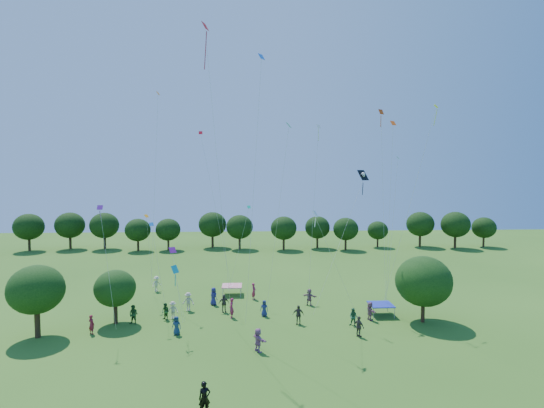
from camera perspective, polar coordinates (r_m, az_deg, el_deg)
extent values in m
cylinder|color=#422B19|center=(41.31, -29.00, -14.01)|extent=(0.44, 0.44, 2.15)
ellipsoid|color=#183D11|center=(40.52, -29.14, -10.00)|extent=(4.46, 4.46, 4.01)
cylinder|color=#422B19|center=(42.12, -20.28, -13.74)|extent=(0.35, 0.35, 1.70)
ellipsoid|color=#183D11|center=(41.47, -20.36, -10.57)|extent=(3.66, 3.66, 3.29)
cylinder|color=#422B19|center=(42.38, 19.62, -13.66)|extent=(0.34, 0.34, 1.64)
ellipsoid|color=#183D11|center=(41.60, 19.71, -9.74)|extent=(5.06, 5.06, 4.55)
cylinder|color=#422B19|center=(87.28, -29.83, -4.80)|extent=(0.44, 0.44, 2.15)
ellipsoid|color=black|center=(86.88, -29.90, -2.67)|extent=(5.17, 5.17, 4.65)
cylinder|color=#422B19|center=(86.06, -25.48, -4.78)|extent=(0.45, 0.45, 2.17)
ellipsoid|color=black|center=(85.65, -25.54, -2.59)|extent=(5.22, 5.22, 4.70)
cylinder|color=#422B19|center=(83.55, -21.56, -4.93)|extent=(0.44, 0.44, 2.15)
ellipsoid|color=black|center=(83.13, -21.61, -2.69)|extent=(5.17, 5.17, 4.65)
cylinder|color=#422B19|center=(79.54, -17.56, -5.37)|extent=(0.38, 0.38, 1.87)
ellipsoid|color=black|center=(79.14, -17.60, -3.34)|extent=(4.48, 4.48, 4.03)
cylinder|color=#422B19|center=(78.99, -13.76, -5.38)|extent=(0.38, 0.38, 1.84)
ellipsoid|color=black|center=(78.60, -13.79, -3.36)|extent=(4.42, 4.42, 3.98)
cylinder|color=#422B19|center=(80.26, -8.00, -5.05)|extent=(0.44, 0.44, 2.14)
ellipsoid|color=black|center=(79.83, -8.02, -2.74)|extent=(5.14, 5.14, 4.63)
cylinder|color=#422B19|center=(77.85, -4.37, -5.34)|extent=(0.42, 0.42, 2.03)
ellipsoid|color=black|center=(77.42, -4.38, -3.09)|extent=(4.86, 4.86, 4.37)
cylinder|color=#422B19|center=(76.98, 1.58, -5.46)|extent=(0.40, 0.40, 1.96)
ellipsoid|color=black|center=(76.55, 1.58, -3.26)|extent=(4.71, 4.71, 4.24)
cylinder|color=#422B19|center=(79.25, 6.11, -5.23)|extent=(0.39, 0.39, 1.91)
ellipsoid|color=black|center=(78.84, 6.13, -3.14)|extent=(4.59, 4.59, 4.13)
cylinder|color=#422B19|center=(78.05, 9.86, -5.42)|extent=(0.39, 0.39, 1.89)
ellipsoid|color=black|center=(77.65, 9.89, -3.32)|extent=(4.54, 4.54, 4.08)
cylinder|color=#422B19|center=(82.21, 14.01, -5.11)|extent=(0.33, 0.33, 1.58)
ellipsoid|color=black|center=(81.88, 14.03, -3.45)|extent=(3.80, 3.80, 3.42)
cylinder|color=#422B19|center=(85.14, 19.26, -4.72)|extent=(0.44, 0.44, 2.13)
ellipsoid|color=black|center=(84.73, 19.31, -2.55)|extent=(5.12, 5.12, 4.61)
cylinder|color=#422B19|center=(85.74, 23.39, -4.75)|extent=(0.45, 0.45, 2.18)
ellipsoid|color=black|center=(85.33, 23.45, -2.54)|extent=(5.24, 5.24, 4.72)
cylinder|color=#422B19|center=(89.50, 26.56, -4.61)|extent=(0.37, 0.37, 1.81)
ellipsoid|color=black|center=(89.16, 26.61, -2.86)|extent=(4.35, 4.35, 3.91)
cube|color=red|center=(48.68, -5.40, -10.88)|extent=(2.20, 2.20, 0.08)
cylinder|color=#999999|center=(47.90, -6.67, -11.76)|extent=(0.05, 0.05, 1.10)
cylinder|color=#999999|center=(47.81, -4.23, -11.77)|extent=(0.05, 0.05, 1.10)
cylinder|color=#999999|center=(49.82, -6.52, -11.14)|extent=(0.05, 0.05, 1.10)
cylinder|color=#999999|center=(49.74, -4.18, -11.15)|extent=(0.05, 0.05, 1.10)
cube|color=#192BA5|center=(43.09, 14.43, -12.94)|extent=(2.20, 2.20, 0.08)
cylinder|color=#999999|center=(42.04, 13.50, -14.07)|extent=(0.05, 0.05, 1.10)
cylinder|color=#999999|center=(42.63, 16.15, -13.86)|extent=(0.05, 0.05, 1.10)
cylinder|color=#999999|center=(43.87, 12.74, -13.29)|extent=(0.05, 0.05, 1.10)
cylinder|color=#999999|center=(44.44, 15.29, -13.11)|extent=(0.05, 0.05, 1.10)
imported|color=black|center=(26.41, -9.06, -24.36)|extent=(0.81, 0.65, 1.87)
imported|color=navy|center=(41.59, -1.06, -13.84)|extent=(0.84, 0.57, 1.55)
imported|color=#971B45|center=(41.28, -5.48, -13.75)|extent=(0.48, 0.72, 1.87)
imported|color=#225022|center=(41.81, -14.14, -13.84)|extent=(0.87, 0.80, 1.57)
imported|color=#B9AE94|center=(41.96, -13.20, -13.71)|extent=(1.15, 0.66, 1.65)
imported|color=#49423A|center=(42.92, -6.50, -13.13)|extent=(1.15, 0.78, 1.79)
imported|color=#A86299|center=(33.90, -1.87, -17.80)|extent=(1.38, 1.75, 1.80)
imported|color=navy|center=(37.97, -12.72, -15.66)|extent=(0.83, 0.52, 1.58)
imported|color=#9E1C48|center=(46.85, -2.46, -11.65)|extent=(0.62, 0.77, 1.80)
imported|color=#204C21|center=(41.48, -18.12, -13.95)|extent=(0.94, 0.66, 1.72)
imported|color=#B5A890|center=(43.91, -11.20, -12.75)|extent=(1.28, 0.74, 1.85)
imported|color=#403733|center=(39.55, 3.55, -14.63)|extent=(1.10, 0.68, 1.75)
imported|color=#854E6E|center=(45.05, 5.05, -12.35)|extent=(1.67, 1.28, 1.71)
imported|color=navy|center=(45.31, -7.87, -12.19)|extent=(0.99, 0.99, 1.84)
imported|color=maroon|center=(40.28, -23.11, -14.67)|extent=(0.73, 0.66, 1.64)
imported|color=#25573A|center=(39.77, 10.90, -14.71)|extent=(0.90, 0.76, 1.60)
imported|color=beige|center=(51.66, -15.27, -10.31)|extent=(1.15, 1.24, 1.79)
imported|color=#463C38|center=(37.35, 11.61, -15.85)|extent=(0.98, 1.09, 1.73)
imported|color=#8B5171|center=(41.54, 13.05, -13.84)|extent=(0.83, 1.67, 1.71)
cube|color=black|center=(42.06, 12.14, 3.81)|extent=(1.30, 1.24, 1.00)
cube|color=black|center=(42.13, 12.10, 2.00)|extent=(0.08, 0.27, 1.18)
sphere|color=white|center=(42.00, 12.17, 3.95)|extent=(0.36, 0.36, 0.36)
cylinder|color=white|center=(42.00, 12.16, 3.56)|extent=(0.26, 0.51, 0.33)
cylinder|color=white|center=(42.00, 12.16, 3.56)|extent=(0.26, 0.51, 0.33)
cylinder|color=beige|center=(39.59, 9.04, -5.33)|extent=(5.54, 4.78, 11.67)
cube|color=red|center=(38.16, -8.97, 22.56)|extent=(0.62, 0.83, 0.65)
cube|color=red|center=(37.63, -8.93, 19.70)|extent=(0.33, 0.60, 2.94)
cylinder|color=beige|center=(36.66, -7.20, 3.70)|extent=(1.92, 1.25, 24.07)
cube|color=red|center=(46.77, -9.58, 9.43)|extent=(0.41, 0.25, 0.35)
cylinder|color=beige|center=(45.74, -7.51, -1.00)|extent=(3.34, 1.63, 16.55)
cube|color=#FF520D|center=(43.83, 15.98, 10.42)|extent=(0.65, 0.56, 0.46)
cylinder|color=beige|center=(42.69, 15.51, -1.14)|extent=(1.03, 1.78, 17.01)
cube|color=orange|center=(46.37, -16.53, -1.55)|extent=(0.49, 0.52, 0.31)
cylinder|color=beige|center=(48.23, -16.14, -6.17)|extent=(0.14, 2.74, 7.71)
cube|color=#18871E|center=(43.89, 16.57, 6.00)|extent=(0.36, 0.40, 0.25)
cylinder|color=beige|center=(43.15, 15.86, -3.27)|extent=(1.46, 1.68, 13.74)
cube|color=blue|center=(34.88, -1.43, 19.20)|extent=(0.57, 0.60, 0.46)
cylinder|color=beige|center=(33.88, -2.53, 1.23)|extent=(1.35, 0.49, 21.12)
cube|color=#5A178C|center=(37.29, -22.13, -0.43)|extent=(0.47, 0.33, 0.36)
cube|color=#5A178C|center=(37.38, -22.09, -1.37)|extent=(0.15, 0.16, 0.66)
cylinder|color=beige|center=(36.80, -21.19, -8.09)|extent=(1.68, 1.90, 9.32)
cube|color=white|center=(33.46, 5.83, -1.32)|extent=(0.54, 0.64, 0.49)
cube|color=white|center=(33.58, 5.81, -2.52)|extent=(0.10, 0.17, 0.70)
cylinder|color=beige|center=(36.21, 8.69, -8.43)|extent=(4.23, 3.45, 8.87)
cube|color=#0B94B3|center=(35.31, -12.92, -8.55)|extent=(0.60, 0.74, 0.61)
cube|color=#0B94B3|center=(35.57, -12.88, -9.99)|extent=(0.12, 0.23, 0.99)
cylinder|color=beige|center=(36.14, -12.26, -12.23)|extent=(0.67, 0.63, 4.30)
cube|color=#E9440D|center=(43.34, 14.46, 11.91)|extent=(0.60, 0.49, 0.50)
cube|color=#E9440D|center=(43.26, 14.42, 10.72)|extent=(0.12, 0.26, 1.10)
cylinder|color=beige|center=(42.37, 14.74, -0.45)|extent=(0.33, 1.43, 18.05)
cube|color=orange|center=(49.49, -15.08, 14.18)|extent=(0.36, 0.51, 0.39)
cylinder|color=beige|center=(48.64, -15.50, 1.75)|extent=(1.06, 0.35, 20.91)
cube|color=#FCFF16|center=(38.54, 21.19, 12.15)|extent=(0.32, 0.41, 0.29)
cube|color=#FCFF16|center=(38.46, 21.12, 10.80)|extent=(0.22, 0.27, 1.33)
cylinder|color=beige|center=(40.08, 17.81, -1.01)|extent=(2.47, 5.03, 17.69)
cube|color=#167E36|center=(37.09, 2.26, 10.56)|extent=(0.55, 0.66, 0.44)
cylinder|color=beige|center=(38.02, 0.74, -2.20)|extent=(1.81, 2.13, 16.21)
cube|color=blue|center=(39.86, -15.91, -2.63)|extent=(0.46, 0.40, 0.29)
cylinder|color=beige|center=(40.58, -15.02, -8.13)|extent=(1.06, 0.46, 7.55)
cube|color=#6F1687|center=(36.30, -13.23, -6.05)|extent=(0.66, 0.62, 0.44)
cylinder|color=beige|center=(36.48, -12.57, -10.94)|extent=(0.91, 0.85, 5.70)
cube|color=silver|center=(42.31, 6.28, 10.35)|extent=(0.48, 0.43, 0.36)
cube|color=silver|center=(42.27, 6.26, 9.20)|extent=(0.11, 0.27, 1.15)
cylinder|color=beige|center=(41.63, 5.58, -1.32)|extent=(1.09, 1.00, 16.74)
cube|color=#0DCB99|center=(45.12, -3.12, -0.40)|extent=(0.42, 0.35, 0.29)
cylinder|color=beige|center=(45.38, -4.47, -6.06)|extent=(2.17, 0.62, 8.63)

